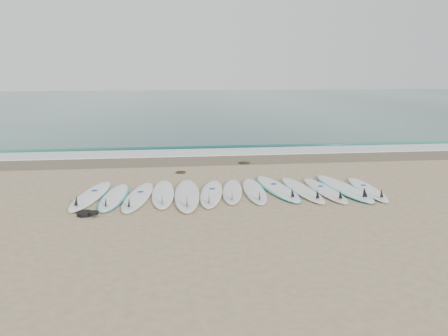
{
  "coord_description": "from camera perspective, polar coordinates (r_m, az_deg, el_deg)",
  "views": [
    {
      "loc": [
        -1.47,
        -10.29,
        2.94
      ],
      "look_at": [
        -0.09,
        1.08,
        0.4
      ],
      "focal_mm": 35.0,
      "sensor_mm": 36.0,
      "label": 1
    }
  ],
  "objects": [
    {
      "name": "seaweed_far",
      "position": [
        14.2,
        2.65,
        0.69
      ],
      "size": [
        0.38,
        0.3,
        0.07
      ],
      "primitive_type": "ellipsoid",
      "color": "black",
      "rests_on": "ground"
    },
    {
      "name": "seaweed_near",
      "position": [
        12.97,
        -5.67,
        -0.53
      ],
      "size": [
        0.31,
        0.24,
        0.06
      ],
      "primitive_type": "ellipsoid",
      "color": "black",
      "rests_on": "ground"
    },
    {
      "name": "surfboard_12",
      "position": [
        11.53,
        18.28,
        -2.66
      ],
      "size": [
        0.64,
        2.4,
        0.3
      ],
      "rotation": [
        0.0,
        0.0,
        -0.06
      ],
      "color": "white",
      "rests_on": "ground"
    },
    {
      "name": "surfboard_7",
      "position": [
        10.82,
        4.03,
        -3.0
      ],
      "size": [
        0.64,
        2.47,
        0.31
      ],
      "rotation": [
        0.0,
        0.0,
        -0.06
      ],
      "color": "white",
      "rests_on": "ground"
    },
    {
      "name": "foam_band",
      "position": [
        16.13,
        -1.59,
        2.06
      ],
      "size": [
        120.0,
        1.4,
        0.04
      ],
      "primitive_type": "cube",
      "color": "silver",
      "rests_on": "ground"
    },
    {
      "name": "surfboard_0",
      "position": [
        10.85,
        -17.09,
        -3.47
      ],
      "size": [
        0.94,
        2.69,
        0.34
      ],
      "rotation": [
        0.0,
        0.0,
        -0.15
      ],
      "color": "white",
      "rests_on": "ground"
    },
    {
      "name": "surfboard_10",
      "position": [
        11.13,
        13.11,
        -2.86
      ],
      "size": [
        0.66,
        2.47,
        0.31
      ],
      "rotation": [
        0.0,
        0.0,
        0.06
      ],
      "color": "silver",
      "rests_on": "ground"
    },
    {
      "name": "wave_crest",
      "position": [
        17.59,
        -2.05,
        3.03
      ],
      "size": [
        120.0,
        1.0,
        0.1
      ],
      "primitive_type": "cube",
      "color": "#225C55",
      "rests_on": "ground"
    },
    {
      "name": "surfboard_2",
      "position": [
        10.48,
        -11.2,
        -3.71
      ],
      "size": [
        0.88,
        2.62,
        0.33
      ],
      "rotation": [
        0.0,
        0.0,
        -0.14
      ],
      "color": "white",
      "rests_on": "ground"
    },
    {
      "name": "surfboard_5",
      "position": [
        10.58,
        -1.67,
        -3.34
      ],
      "size": [
        0.9,
        2.56,
        0.32
      ],
      "rotation": [
        0.0,
        0.0,
        -0.15
      ],
      "color": "white",
      "rests_on": "ground"
    },
    {
      "name": "ground",
      "position": [
        10.8,
        1.16,
        -3.3
      ],
      "size": [
        120.0,
        120.0,
        0.0
      ],
      "primitive_type": "plane",
      "color": "tan"
    },
    {
      "name": "surfboard_8",
      "position": [
        11.12,
        7.03,
        -2.66
      ],
      "size": [
        0.97,
        2.72,
        0.34
      ],
      "rotation": [
        0.0,
        0.0,
        0.13
      ],
      "color": "white",
      "rests_on": "ground"
    },
    {
      "name": "surfboard_11",
      "position": [
        11.48,
        15.39,
        -2.53
      ],
      "size": [
        0.95,
        2.84,
        0.35
      ],
      "rotation": [
        0.0,
        0.0,
        0.1
      ],
      "color": "white",
      "rests_on": "ground"
    },
    {
      "name": "surfboard_9",
      "position": [
        11.06,
        10.27,
        -2.83
      ],
      "size": [
        0.75,
        2.57,
        0.32
      ],
      "rotation": [
        0.0,
        0.0,
        0.09
      ],
      "color": "white",
      "rests_on": "ground"
    },
    {
      "name": "surfboard_6",
      "position": [
        10.77,
        1.1,
        -3.06
      ],
      "size": [
        0.82,
        2.37,
        0.3
      ],
      "rotation": [
        0.0,
        0.0,
        -0.15
      ],
      "color": "white",
      "rests_on": "ground"
    },
    {
      "name": "surfboard_4",
      "position": [
        10.45,
        -4.85,
        -3.53
      ],
      "size": [
        0.71,
        2.91,
        0.37
      ],
      "rotation": [
        0.0,
        0.0,
        -0.04
      ],
      "color": "white",
      "rests_on": "ground"
    },
    {
      "name": "ocean",
      "position": [
        42.92,
        -5.02,
        8.54
      ],
      "size": [
        120.0,
        55.0,
        0.03
      ],
      "primitive_type": "cube",
      "color": "#225C55",
      "rests_on": "ground"
    },
    {
      "name": "surfboard_3",
      "position": [
        10.64,
        -7.97,
        -3.35
      ],
      "size": [
        0.55,
        2.58,
        0.33
      ],
      "rotation": [
        0.0,
        0.0,
        -0.01
      ],
      "color": "white",
      "rests_on": "ground"
    },
    {
      "name": "wet_sand_band",
      "position": [
        14.76,
        -1.08,
        1.03
      ],
      "size": [
        120.0,
        1.8,
        0.01
      ],
      "primitive_type": "cube",
      "color": "brown",
      "rests_on": "ground"
    },
    {
      "name": "leash_coil",
      "position": [
        9.57,
        -17.5,
        -5.68
      ],
      "size": [
        0.46,
        0.36,
        0.11
      ],
      "color": "black",
      "rests_on": "ground"
    },
    {
      "name": "surfboard_1",
      "position": [
        10.64,
        -14.19,
        -3.69
      ],
      "size": [
        0.76,
        2.41,
        0.3
      ],
      "rotation": [
        0.0,
        0.0,
        -0.08
      ],
      "color": "white",
      "rests_on": "ground"
    }
  ]
}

